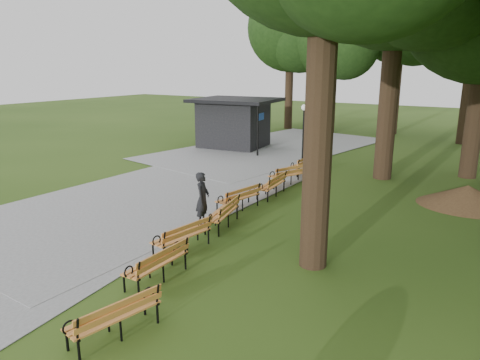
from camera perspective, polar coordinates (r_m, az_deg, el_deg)
The scene contains 14 objects.
ground at distance 13.46m, azimuth -6.01°, elevation -7.13°, with size 100.00×100.00×0.00m, color #2F4D16.
path at distance 18.08m, azimuth -10.23°, elevation -1.49°, with size 12.00×38.00×0.06m, color gray.
person at distance 14.08m, azimuth -4.85°, elevation -2.41°, with size 0.63×0.41×1.72m, color black.
kiosk at distance 27.63m, azimuth -0.84°, elevation 7.39°, with size 4.84×4.21×3.03m, color black, non-canonical shape.
lamp_post at distance 23.43m, azimuth 8.23°, elevation 7.61°, with size 0.32×0.32×3.02m.
dirt_mound at distance 17.96m, azimuth 27.26°, elevation -1.82°, with size 2.87×2.87×0.78m, color #47301C.
bench_0 at distance 8.92m, azimuth -15.99°, elevation -16.45°, with size 1.90×0.64×0.88m, color orange, non-canonical shape.
bench_1 at distance 10.77m, azimuth -10.79°, elevation -10.48°, with size 1.90×0.64×0.88m, color orange, non-canonical shape.
bench_2 at distance 12.27m, azimuth -7.55°, elevation -7.16°, with size 1.90×0.64×0.88m, color orange, non-canonical shape.
bench_3 at distance 13.96m, azimuth -2.37°, elevation -4.32°, with size 1.90×0.64×0.88m, color orange, non-canonical shape.
bench_4 at distance 15.56m, azimuth -0.27°, elevation -2.31°, with size 1.90×0.64×0.88m, color orange, non-canonical shape.
bench_5 at distance 17.26m, azimuth 4.03°, elevation -0.65°, with size 1.90×0.64×0.88m, color orange, non-canonical shape.
bench_6 at distance 18.99m, azimuth 6.18°, elevation 0.71°, with size 1.90×0.64×0.88m, color orange, non-canonical shape.
bench_7 at distance 20.95m, azimuth 8.02°, elevation 1.96°, with size 1.90×0.64×0.88m, color orange, non-canonical shape.
Camera 1 is at (7.76, -9.82, 4.95)m, focal length 33.05 mm.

